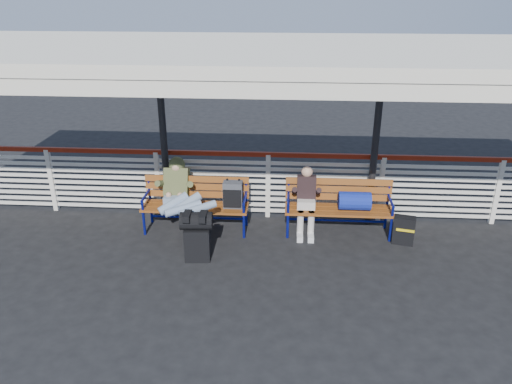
# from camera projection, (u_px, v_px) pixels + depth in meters

# --- Properties ---
(ground) EXTENTS (60.00, 60.00, 0.00)m
(ground) POSITION_uv_depth(u_px,v_px,m) (262.00, 272.00, 7.44)
(ground) COLOR black
(ground) RESTS_ON ground
(fence) EXTENTS (12.08, 0.08, 1.24)m
(fence) POSITION_uv_depth(u_px,v_px,m) (268.00, 183.00, 8.92)
(fence) COLOR silver
(fence) RESTS_ON ground
(canopy) EXTENTS (12.60, 3.60, 3.16)m
(canopy) POSITION_uv_depth(u_px,v_px,m) (266.00, 55.00, 7.03)
(canopy) COLOR silver
(canopy) RESTS_ON ground
(luggage_stack) EXTENTS (0.50, 0.31, 0.80)m
(luggage_stack) POSITION_uv_depth(u_px,v_px,m) (197.00, 234.00, 7.60)
(luggage_stack) COLOR black
(luggage_stack) RESTS_ON ground
(bench_left) EXTENTS (1.80, 0.56, 0.92)m
(bench_left) POSITION_uv_depth(u_px,v_px,m) (207.00, 198.00, 8.49)
(bench_left) COLOR brown
(bench_left) RESTS_ON ground
(bench_right) EXTENTS (1.80, 0.56, 0.92)m
(bench_right) POSITION_uv_depth(u_px,v_px,m) (345.00, 202.00, 8.37)
(bench_right) COLOR brown
(bench_right) RESTS_ON ground
(traveler_man) EXTENTS (0.94, 1.63, 0.77)m
(traveler_man) POSITION_uv_depth(u_px,v_px,m) (183.00, 200.00, 8.15)
(traveler_man) COLOR #91A5C4
(traveler_man) RESTS_ON ground
(companion_person) EXTENTS (0.32, 0.66, 1.15)m
(companion_person) POSITION_uv_depth(u_px,v_px,m) (306.00, 200.00, 8.40)
(companion_person) COLOR beige
(companion_person) RESTS_ON ground
(suitcase_side) EXTENTS (0.38, 0.28, 0.47)m
(suitcase_side) POSITION_uv_depth(u_px,v_px,m) (404.00, 230.00, 8.16)
(suitcase_side) COLOR black
(suitcase_side) RESTS_ON ground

